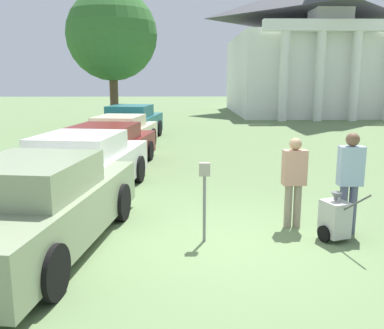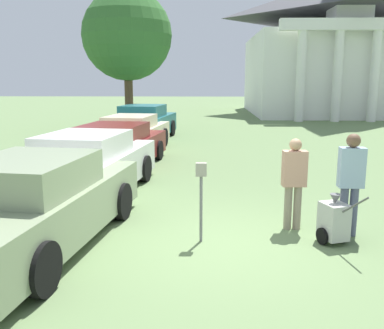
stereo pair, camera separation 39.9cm
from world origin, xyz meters
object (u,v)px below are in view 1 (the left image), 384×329
parked_car_teal (131,124)px  church (310,43)px  parked_car_maroon (106,148)px  parked_car_white (83,167)px  person_worker (294,177)px  person_supervisor (350,176)px  parking_meter (204,187)px  equipment_cart (335,218)px  parked_car_cream (121,135)px  parked_car_sage (37,207)px

parked_car_teal → church: 19.98m
parked_car_maroon → church: church is taller
parked_car_white → person_worker: (4.32, -2.17, 0.25)m
person_supervisor → parked_car_teal: bearing=-64.6°
parked_car_maroon → parked_car_teal: (0.00, 6.31, 0.09)m
church → person_worker: bearing=-106.4°
parked_car_teal → parking_meter: parked_car_teal is taller
parked_car_maroon → person_worker: size_ratio=3.17×
person_supervisor → equipment_cart: 0.82m
parked_car_white → parked_car_cream: parked_car_white is taller
parked_car_white → parked_car_maroon: 3.07m
parked_car_cream → parked_car_white: bearing=-82.0°
parked_car_cream → parked_car_maroon: bearing=-82.0°
parked_car_teal → parked_car_sage: bearing=-82.0°
parked_car_sage → person_supervisor: bearing=15.2°
parked_car_cream → equipment_cart: parked_car_cream is taller
equipment_cart → parked_car_white: bearing=130.1°
parked_car_maroon → parking_meter: size_ratio=3.91×
parked_car_white → person_worker: person_worker is taller
parking_meter → person_worker: bearing=22.0°
parked_car_maroon → parked_car_teal: size_ratio=1.05×
person_supervisor → equipment_cart: person_supervisor is taller
parked_car_teal → parked_car_cream: bearing=-82.0°
equipment_cart → church: (7.32, 27.36, 5.00)m
parked_car_maroon → person_supervisor: bearing=-38.8°
parked_car_maroon → person_supervisor: person_supervisor is taller
parked_car_sage → parked_car_white: 3.13m
parking_meter → person_supervisor: bearing=8.2°
equipment_cart → person_supervisor: bearing=26.8°
parked_car_white → person_worker: bearing=-18.8°
person_worker → parked_car_white: bearing=-29.4°
parking_meter → church: church is taller
person_supervisor → equipment_cart: size_ratio=1.80×
parked_car_white → person_supervisor: bearing=-17.4°
parked_car_white → church: (12.18, 24.51, 4.69)m
person_supervisor → parked_car_white: bearing=-23.7°
parked_car_maroon → parking_meter: (2.66, -5.91, 0.30)m
parking_meter → person_supervisor: size_ratio=0.75×
person_worker → equipment_cart: person_worker is taller
parked_car_cream → equipment_cart: (4.86, -8.90, -0.27)m
parking_meter → equipment_cart: 2.27m
parked_car_teal → person_supervisor: bearing=-58.3°
parked_car_teal → person_supervisor: person_supervisor is taller
parked_car_cream → person_supervisor: bearing=-50.6°
parked_car_maroon → person_worker: (4.32, -5.24, 0.30)m
parked_car_cream → person_supervisor: person_supervisor is taller
parked_car_cream → parking_meter: bearing=-65.4°
parked_car_sage → parked_car_cream: bearing=98.0°
parked_car_maroon → parked_car_cream: (0.00, 2.99, 0.02)m
person_supervisor → person_worker: bearing=-16.8°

